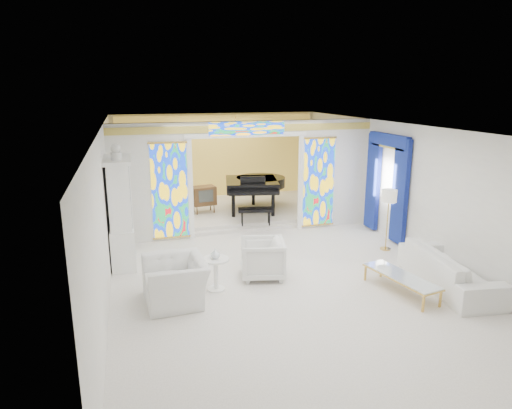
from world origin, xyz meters
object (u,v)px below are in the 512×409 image
object	(u,v)px
armchair_right	(262,259)
sofa	(450,269)
coffee_table	(401,277)
armchair_left	(176,281)
china_cabinet	(121,212)
grand_piano	(256,184)
tv_console	(204,196)

from	to	relation	value
armchair_right	sofa	distance (m)	3.71
coffee_table	armchair_left	bearing A→B (deg)	168.88
armchair_right	sofa	world-z (taller)	armchair_right
armchair_left	armchair_right	distance (m)	1.95
china_cabinet	grand_piano	size ratio (longest dim) A/B	0.90
grand_piano	tv_console	distance (m)	1.64
china_cabinet	armchair_left	world-z (taller)	china_cabinet
grand_piano	armchair_right	bearing A→B (deg)	-92.98
grand_piano	coffee_table	bearing A→B (deg)	-68.38
armchair_right	tv_console	bearing A→B (deg)	-162.41
sofa	grand_piano	size ratio (longest dim) A/B	0.83
armchair_left	sofa	size ratio (longest dim) A/B	0.50
china_cabinet	sofa	xyz separation A→B (m)	(6.17, -3.08, -0.80)
armchair_left	coffee_table	distance (m)	4.25
sofa	armchair_right	bearing A→B (deg)	74.69
armchair_right	tv_console	xyz separation A→B (m)	(-0.42, 4.75, 0.29)
china_cabinet	coffee_table	bearing A→B (deg)	-31.35
sofa	armchair_left	bearing A→B (deg)	88.97
grand_piano	tv_console	xyz separation A→B (m)	(-1.62, 0.04, -0.27)
china_cabinet	armchair_right	distance (m)	3.29
china_cabinet	coffee_table	xyz separation A→B (m)	(5.08, -3.09, -0.83)
grand_piano	armchair_left	bearing A→B (deg)	-108.32
sofa	grand_piano	xyz separation A→B (m)	(-2.21, 6.16, 0.60)
sofa	tv_console	world-z (taller)	tv_console
sofa	coffee_table	world-z (taller)	sofa
armchair_left	sofa	xyz separation A→B (m)	(5.26, -0.81, -0.04)
armchair_right	grand_piano	size ratio (longest dim) A/B	0.29
tv_console	grand_piano	bearing A→B (deg)	-9.82
sofa	coffee_table	distance (m)	1.09
armchair_left	sofa	world-z (taller)	armchair_left
china_cabinet	armchair_left	bearing A→B (deg)	-68.19
armchair_left	armchair_right	xyz separation A→B (m)	(1.84, 0.64, 0.00)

